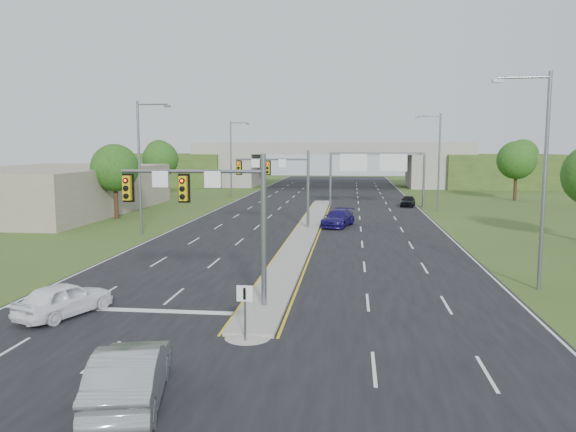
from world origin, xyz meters
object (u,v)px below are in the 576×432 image
(car_far_c, at_px, (408,201))
(car_far_b, at_px, (338,218))
(signal_mast_near, at_px, (213,205))
(overpass, at_px, (331,167))
(sign_gantry, at_px, (376,164))
(car_silver, at_px, (130,375))
(car_white, at_px, (64,299))
(signal_mast_far, at_px, (283,176))
(keep_right_sign, at_px, (245,303))

(car_far_c, bearing_deg, car_far_b, -102.75)
(signal_mast_near, distance_m, car_far_b, 27.67)
(overpass, height_order, car_far_b, overpass)
(car_far_b, bearing_deg, overpass, 107.20)
(sign_gantry, xyz_separation_m, car_silver, (-8.97, -54.77, -4.37))
(overpass, distance_m, car_far_b, 53.26)
(car_white, relative_size, car_far_b, 0.84)
(signal_mast_far, height_order, sign_gantry, signal_mast_far)
(overpass, distance_m, car_white, 82.63)
(signal_mast_near, relative_size, overpass, 0.09)
(signal_mast_far, xyz_separation_m, keep_right_sign, (2.26, -29.45, -3.21))
(car_white, height_order, car_silver, car_silver)
(car_far_c, bearing_deg, car_white, -101.11)
(keep_right_sign, relative_size, car_far_c, 0.56)
(overpass, relative_size, car_white, 18.14)
(keep_right_sign, distance_m, car_silver, 5.82)
(signal_mast_near, relative_size, car_silver, 1.36)
(car_far_c, bearing_deg, signal_mast_far, -111.51)
(keep_right_sign, relative_size, sign_gantry, 0.19)
(sign_gantry, bearing_deg, car_far_c, 8.50)
(sign_gantry, distance_m, car_far_b, 19.02)
(overpass, height_order, car_silver, overpass)
(signal_mast_far, bearing_deg, overpass, 87.65)
(car_silver, distance_m, car_far_c, 56.88)
(signal_mast_near, distance_m, signal_mast_far, 25.00)
(sign_gantry, relative_size, car_silver, 2.24)
(signal_mast_far, bearing_deg, sign_gantry, 65.89)
(keep_right_sign, relative_size, car_far_b, 0.42)
(signal_mast_far, distance_m, car_far_c, 24.69)
(sign_gantry, relative_size, car_far_c, 2.93)
(signal_mast_near, bearing_deg, keep_right_sign, -63.06)
(signal_mast_far, distance_m, car_white, 28.04)
(signal_mast_near, bearing_deg, car_far_b, 79.71)
(signal_mast_near, relative_size, car_white, 1.59)
(signal_mast_far, height_order, car_white, signal_mast_far)
(sign_gantry, distance_m, overpass, 35.75)
(sign_gantry, xyz_separation_m, car_far_c, (4.05, 0.61, -4.55))
(keep_right_sign, xyz_separation_m, car_white, (-8.38, 2.37, -0.75))
(signal_mast_far, bearing_deg, car_silver, -90.04)
(sign_gantry, distance_m, car_white, 49.63)
(keep_right_sign, relative_size, overpass, 0.03)
(overpass, relative_size, car_far_b, 15.23)
(signal_mast_near, bearing_deg, car_silver, -90.14)
(signal_mast_near, height_order, keep_right_sign, signal_mast_near)
(car_white, height_order, car_far_c, car_white)
(car_white, bearing_deg, overpass, -74.49)
(keep_right_sign, xyz_separation_m, car_far_c, (10.73, 50.05, -0.82))
(signal_mast_near, relative_size, keep_right_sign, 3.18)
(car_white, bearing_deg, car_far_b, -89.44)
(sign_gantry, relative_size, car_white, 2.63)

